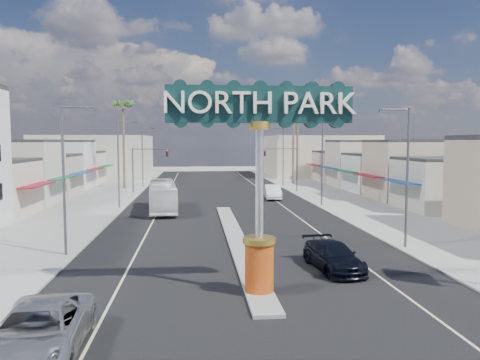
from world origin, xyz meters
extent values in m
plane|color=gray|center=(0.00, 30.00, 0.00)|extent=(160.00, 160.00, 0.00)
cube|color=black|center=(0.00, 30.00, 0.01)|extent=(20.00, 120.00, 0.01)
cube|color=gray|center=(0.00, 14.00, 0.08)|extent=(1.30, 30.00, 0.16)
cube|color=gray|center=(-14.00, 30.00, 0.06)|extent=(8.00, 120.00, 0.12)
cube|color=gray|center=(14.00, 30.00, 0.06)|extent=(8.00, 120.00, 0.12)
cube|color=beige|center=(-24.00, 43.00, 3.00)|extent=(12.00, 42.00, 6.00)
cube|color=#B7B29E|center=(24.00, 43.00, 3.00)|extent=(12.00, 42.00, 6.00)
cube|color=#B7B29E|center=(-22.00, 75.00, 4.00)|extent=(20.00, 20.00, 8.00)
cube|color=beige|center=(22.00, 75.00, 4.00)|extent=(20.00, 20.00, 8.00)
cylinder|color=red|center=(0.00, 2.00, 1.26)|extent=(1.30, 1.30, 2.20)
cylinder|color=gold|center=(0.00, 2.00, 2.49)|extent=(1.50, 1.50, 0.25)
cylinder|color=#B7B7BC|center=(0.00, 2.00, 5.01)|extent=(0.36, 0.36, 4.80)
cylinder|color=gold|center=(0.00, 2.00, 7.58)|extent=(0.90, 0.90, 0.35)
cube|color=black|center=(0.00, 2.00, 8.51)|extent=(8.20, 0.50, 1.60)
cylinder|color=#47474C|center=(-11.00, 44.00, 3.00)|extent=(0.18, 0.18, 6.00)
cylinder|color=#47474C|center=(-8.50, 44.00, 5.90)|extent=(5.00, 0.12, 0.12)
cube|color=black|center=(-6.50, 44.00, 5.40)|extent=(0.32, 0.32, 1.00)
sphere|color=red|center=(-6.50, 43.82, 5.72)|extent=(0.22, 0.22, 0.22)
cylinder|color=#47474C|center=(11.00, 44.00, 3.00)|extent=(0.18, 0.18, 6.00)
cylinder|color=#47474C|center=(8.50, 44.00, 5.90)|extent=(5.00, 0.12, 0.12)
cube|color=black|center=(6.50, 44.00, 5.40)|extent=(0.32, 0.32, 1.00)
sphere|color=red|center=(6.50, 43.82, 5.72)|extent=(0.22, 0.22, 0.22)
cylinder|color=#47474C|center=(-10.60, 10.00, 4.50)|extent=(0.16, 0.16, 9.00)
cylinder|color=#47474C|center=(-9.70, 10.00, 8.90)|extent=(1.80, 0.10, 0.10)
cube|color=#47474C|center=(-8.90, 10.00, 8.80)|extent=(0.50, 0.22, 0.15)
cylinder|color=#47474C|center=(-10.60, 30.00, 4.50)|extent=(0.16, 0.16, 9.00)
cylinder|color=#47474C|center=(-9.70, 30.00, 8.90)|extent=(1.80, 0.10, 0.10)
cube|color=#47474C|center=(-8.90, 30.00, 8.80)|extent=(0.50, 0.22, 0.15)
cylinder|color=#47474C|center=(-10.60, 52.00, 4.50)|extent=(0.16, 0.16, 9.00)
cylinder|color=#47474C|center=(-9.70, 52.00, 8.90)|extent=(1.80, 0.10, 0.10)
cube|color=#47474C|center=(-8.90, 52.00, 8.80)|extent=(0.50, 0.22, 0.15)
cylinder|color=#47474C|center=(10.60, 10.00, 4.50)|extent=(0.16, 0.16, 9.00)
cylinder|color=#47474C|center=(9.70, 10.00, 8.90)|extent=(1.80, 0.10, 0.10)
cube|color=#47474C|center=(8.90, 10.00, 8.80)|extent=(0.50, 0.22, 0.15)
cylinder|color=#47474C|center=(10.60, 30.00, 4.50)|extent=(0.16, 0.16, 9.00)
cylinder|color=#47474C|center=(9.70, 30.00, 8.90)|extent=(1.80, 0.10, 0.10)
cube|color=#47474C|center=(8.90, 30.00, 8.80)|extent=(0.50, 0.22, 0.15)
cylinder|color=#47474C|center=(10.60, 52.00, 4.50)|extent=(0.16, 0.16, 9.00)
cylinder|color=#47474C|center=(9.70, 52.00, 8.90)|extent=(1.80, 0.10, 0.10)
cube|color=#47474C|center=(8.90, 52.00, 8.80)|extent=(0.50, 0.22, 0.15)
cylinder|color=brown|center=(-13.00, 50.00, 6.00)|extent=(0.36, 0.36, 12.00)
cylinder|color=brown|center=(13.00, 56.00, 5.50)|extent=(0.36, 0.36, 11.00)
cylinder|color=brown|center=(15.00, 62.00, 6.50)|extent=(0.36, 0.36, 13.00)
imported|color=#A6A6AA|center=(-7.88, -3.45, 0.85)|extent=(3.05, 6.21, 1.69)
imported|color=black|center=(4.52, 5.64, 0.74)|extent=(2.65, 5.33, 1.49)
imported|color=white|center=(6.43, 36.62, 0.85)|extent=(2.23, 5.31, 1.70)
imported|color=silver|center=(-6.06, 28.07, 1.50)|extent=(3.40, 10.92, 2.99)
camera|label=1|loc=(-2.84, -18.46, 6.90)|focal=35.00mm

